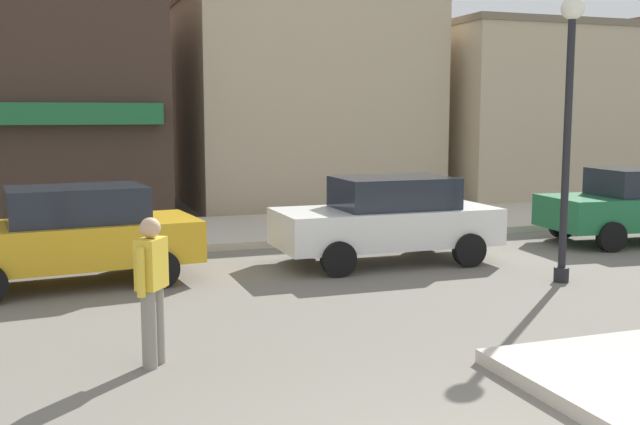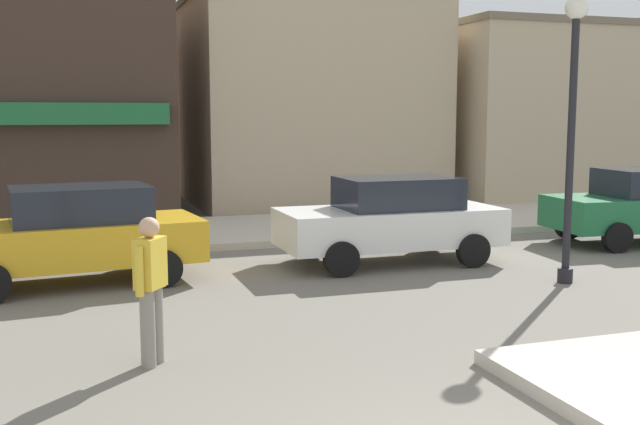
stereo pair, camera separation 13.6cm
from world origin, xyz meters
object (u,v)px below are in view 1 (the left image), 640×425
(parked_car_second, at_px, (388,218))
(parked_car_third, at_px, (640,204))
(lamp_post, at_px, (569,97))
(pedestrian_crossing_near, at_px, (152,287))
(parked_car_nearest, at_px, (71,234))

(parked_car_second, distance_m, parked_car_third, 5.93)
(lamp_post, distance_m, pedestrian_crossing_near, 7.29)
(parked_car_nearest, distance_m, parked_car_third, 11.40)
(lamp_post, distance_m, parked_car_second, 3.78)
(lamp_post, bearing_deg, parked_car_nearest, 161.83)
(pedestrian_crossing_near, bearing_deg, lamp_post, 15.98)
(parked_car_second, relative_size, parked_car_third, 0.97)
(parked_car_second, bearing_deg, pedestrian_crossing_near, -137.56)
(parked_car_nearest, xyz_separation_m, parked_car_third, (11.40, 0.19, 0.00))
(lamp_post, bearing_deg, pedestrian_crossing_near, -164.02)
(parked_car_third, relative_size, pedestrian_crossing_near, 2.56)
(parked_car_nearest, height_order, parked_car_second, same)
(parked_car_nearest, distance_m, pedestrian_crossing_near, 4.43)
(parked_car_third, distance_m, pedestrian_crossing_near, 11.60)
(lamp_post, height_order, parked_car_third, lamp_post)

